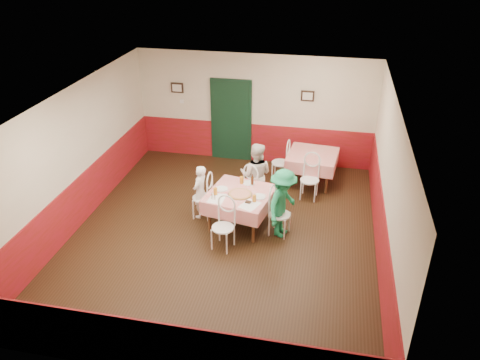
% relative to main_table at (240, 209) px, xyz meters
% --- Properties ---
extents(floor, '(7.00, 7.00, 0.00)m').
position_rel_main_table_xyz_m(floor, '(-0.25, -0.38, -0.38)').
color(floor, black).
rests_on(floor, ground).
extents(ceiling, '(7.00, 7.00, 0.00)m').
position_rel_main_table_xyz_m(ceiling, '(-0.25, -0.38, 2.42)').
color(ceiling, white).
rests_on(ceiling, back_wall).
extents(back_wall, '(6.00, 0.10, 2.80)m').
position_rel_main_table_xyz_m(back_wall, '(-0.25, 3.12, 1.02)').
color(back_wall, beige).
rests_on(back_wall, ground).
extents(front_wall, '(6.00, 0.10, 2.80)m').
position_rel_main_table_xyz_m(front_wall, '(-0.25, -3.88, 1.02)').
color(front_wall, beige).
rests_on(front_wall, ground).
extents(left_wall, '(0.10, 7.00, 2.80)m').
position_rel_main_table_xyz_m(left_wall, '(-3.25, -0.38, 1.02)').
color(left_wall, beige).
rests_on(left_wall, ground).
extents(right_wall, '(0.10, 7.00, 2.80)m').
position_rel_main_table_xyz_m(right_wall, '(2.75, -0.38, 1.02)').
color(right_wall, beige).
rests_on(right_wall, ground).
extents(wainscot_back, '(6.00, 0.03, 1.00)m').
position_rel_main_table_xyz_m(wainscot_back, '(-0.25, 3.10, 0.12)').
color(wainscot_back, maroon).
rests_on(wainscot_back, ground).
extents(wainscot_front, '(6.00, 0.03, 1.00)m').
position_rel_main_table_xyz_m(wainscot_front, '(-0.25, -3.87, 0.12)').
color(wainscot_front, maroon).
rests_on(wainscot_front, ground).
extents(wainscot_left, '(0.03, 7.00, 1.00)m').
position_rel_main_table_xyz_m(wainscot_left, '(-3.24, -0.38, 0.12)').
color(wainscot_left, maroon).
rests_on(wainscot_left, ground).
extents(wainscot_right, '(0.03, 7.00, 1.00)m').
position_rel_main_table_xyz_m(wainscot_right, '(2.73, -0.38, 0.12)').
color(wainscot_right, maroon).
rests_on(wainscot_right, ground).
extents(door, '(0.96, 0.06, 2.10)m').
position_rel_main_table_xyz_m(door, '(-0.85, 3.07, 0.68)').
color(door, black).
rests_on(door, ground).
extents(picture_left, '(0.32, 0.03, 0.26)m').
position_rel_main_table_xyz_m(picture_left, '(-2.25, 3.07, 1.48)').
color(picture_left, black).
rests_on(picture_left, back_wall).
extents(picture_right, '(0.32, 0.03, 0.26)m').
position_rel_main_table_xyz_m(picture_right, '(1.05, 3.07, 1.48)').
color(picture_right, black).
rests_on(picture_right, back_wall).
extents(thermostat, '(0.10, 0.03, 0.10)m').
position_rel_main_table_xyz_m(thermostat, '(-2.15, 3.07, 1.12)').
color(thermostat, white).
rests_on(thermostat, back_wall).
extents(main_table, '(1.43, 1.43, 0.77)m').
position_rel_main_table_xyz_m(main_table, '(0.00, 0.00, 0.00)').
color(main_table, red).
rests_on(main_table, ground).
extents(second_table, '(1.23, 1.23, 0.77)m').
position_rel_main_table_xyz_m(second_table, '(1.31, 2.14, 0.00)').
color(second_table, red).
rests_on(second_table, ground).
extents(chair_left, '(0.44, 0.44, 0.90)m').
position_rel_main_table_xyz_m(chair_left, '(-0.83, 0.16, 0.08)').
color(chair_left, white).
rests_on(chair_left, ground).
extents(chair_right, '(0.50, 0.50, 0.90)m').
position_rel_main_table_xyz_m(chair_right, '(0.83, -0.16, 0.08)').
color(chair_right, white).
rests_on(chair_right, ground).
extents(chair_far, '(0.55, 0.55, 0.90)m').
position_rel_main_table_xyz_m(chair_far, '(0.16, 0.83, 0.08)').
color(chair_far, white).
rests_on(chair_far, ground).
extents(chair_near, '(0.51, 0.51, 0.90)m').
position_rel_main_table_xyz_m(chair_near, '(-0.16, -0.83, 0.08)').
color(chair_near, white).
rests_on(chair_near, ground).
extents(chair_second_a, '(0.46, 0.46, 0.90)m').
position_rel_main_table_xyz_m(chair_second_a, '(0.56, 2.14, 0.08)').
color(chair_second_a, white).
rests_on(chair_second_a, ground).
extents(chair_second_b, '(0.46, 0.46, 0.90)m').
position_rel_main_table_xyz_m(chair_second_b, '(1.31, 1.39, 0.08)').
color(chair_second_b, white).
rests_on(chair_second_b, ground).
extents(pizza, '(0.54, 0.54, 0.03)m').
position_rel_main_table_xyz_m(pizza, '(0.02, -0.07, 0.40)').
color(pizza, '#B74723').
rests_on(pizza, main_table).
extents(plate_left, '(0.29, 0.29, 0.01)m').
position_rel_main_table_xyz_m(plate_left, '(-0.39, 0.07, 0.39)').
color(plate_left, white).
rests_on(plate_left, main_table).
extents(plate_right, '(0.29, 0.29, 0.01)m').
position_rel_main_table_xyz_m(plate_right, '(0.41, -0.09, 0.39)').
color(plate_right, white).
rests_on(plate_right, main_table).
extents(plate_far, '(0.29, 0.29, 0.01)m').
position_rel_main_table_xyz_m(plate_far, '(0.10, 0.42, 0.39)').
color(plate_far, white).
rests_on(plate_far, main_table).
extents(glass_a, '(0.09, 0.09, 0.14)m').
position_rel_main_table_xyz_m(glass_a, '(-0.46, -0.16, 0.46)').
color(glass_a, '#BF7219').
rests_on(glass_a, main_table).
extents(glass_b, '(0.09, 0.09, 0.14)m').
position_rel_main_table_xyz_m(glass_b, '(0.34, -0.28, 0.45)').
color(glass_b, '#BF7219').
rests_on(glass_b, main_table).
extents(glass_c, '(0.10, 0.10, 0.15)m').
position_rel_main_table_xyz_m(glass_c, '(-0.04, 0.39, 0.46)').
color(glass_c, '#BF7219').
rests_on(glass_c, main_table).
extents(beer_bottle, '(0.07, 0.07, 0.22)m').
position_rel_main_table_xyz_m(beer_bottle, '(0.18, 0.37, 0.49)').
color(beer_bottle, '#381C0A').
rests_on(beer_bottle, main_table).
extents(shaker_a, '(0.04, 0.04, 0.09)m').
position_rel_main_table_xyz_m(shaker_a, '(-0.49, -0.35, 0.43)').
color(shaker_a, silver).
rests_on(shaker_a, main_table).
extents(shaker_b, '(0.04, 0.04, 0.09)m').
position_rel_main_table_xyz_m(shaker_b, '(-0.43, -0.36, 0.43)').
color(shaker_b, silver).
rests_on(shaker_b, main_table).
extents(shaker_c, '(0.04, 0.04, 0.09)m').
position_rel_main_table_xyz_m(shaker_c, '(-0.51, -0.28, 0.43)').
color(shaker_c, '#B23319').
rests_on(shaker_c, main_table).
extents(menu_left, '(0.32, 0.41, 0.00)m').
position_rel_main_table_xyz_m(menu_left, '(-0.40, -0.31, 0.39)').
color(menu_left, white).
rests_on(menu_left, main_table).
extents(menu_right, '(0.43, 0.49, 0.00)m').
position_rel_main_table_xyz_m(menu_right, '(0.28, -0.43, 0.39)').
color(menu_right, white).
rests_on(menu_right, main_table).
extents(wallet, '(0.13, 0.11, 0.02)m').
position_rel_main_table_xyz_m(wallet, '(0.23, -0.34, 0.40)').
color(wallet, black).
rests_on(wallet, main_table).
extents(diner_left, '(0.38, 0.48, 1.17)m').
position_rel_main_table_xyz_m(diner_left, '(-0.88, 0.17, 0.21)').
color(diner_left, gray).
rests_on(diner_left, ground).
extents(diner_far, '(0.72, 0.56, 1.46)m').
position_rel_main_table_xyz_m(diner_far, '(0.17, 0.88, 0.35)').
color(diner_far, gray).
rests_on(diner_far, ground).
extents(diner_right, '(0.80, 1.05, 1.44)m').
position_rel_main_table_xyz_m(diner_right, '(0.88, -0.17, 0.34)').
color(diner_right, gray).
rests_on(diner_right, ground).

